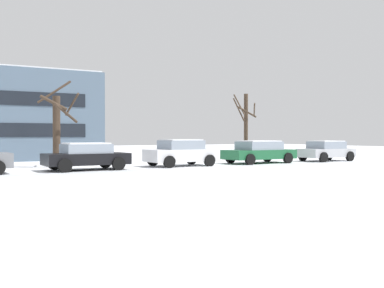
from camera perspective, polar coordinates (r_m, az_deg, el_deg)
parked_car_black at (r=22.34m, az=-13.33°, el=-1.50°), size 4.08×2.18×1.33m
parked_car_white at (r=24.60m, az=-1.41°, el=-1.09°), size 3.94×2.25×1.48m
parked_car_green at (r=27.48m, az=8.57°, el=-0.96°), size 4.59×2.26×1.38m
parked_car_silver at (r=30.86m, az=16.76°, el=-0.81°), size 3.92×2.13×1.35m
tree_far_mid at (r=30.60m, az=6.86°, el=2.52°), size 1.74×1.53×4.53m
tree_far_right at (r=24.77m, az=-16.81°, el=2.16°), size 2.00×2.09×4.75m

